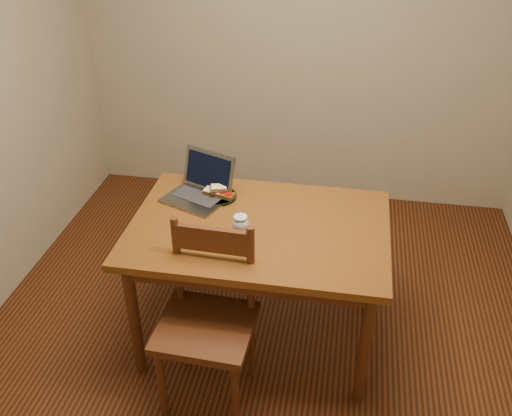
% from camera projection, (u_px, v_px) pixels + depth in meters
% --- Properties ---
extents(floor, '(3.20, 3.20, 0.02)m').
position_uv_depth(floor, '(264.00, 329.00, 3.30)').
color(floor, black).
rests_on(floor, ground).
extents(back_wall, '(3.20, 0.02, 2.60)m').
position_uv_depth(back_wall, '(303.00, 28.00, 3.94)').
color(back_wall, gray).
rests_on(back_wall, floor).
extents(front_wall, '(3.20, 0.02, 2.60)m').
position_uv_depth(front_wall, '(150.00, 406.00, 1.26)').
color(front_wall, gray).
rests_on(front_wall, floor).
extents(table, '(1.30, 0.90, 0.74)m').
position_uv_depth(table, '(259.00, 239.00, 2.92)').
color(table, '#4E2D0D').
rests_on(table, floor).
extents(chair, '(0.46, 0.44, 0.47)m').
position_uv_depth(chair, '(207.00, 314.00, 2.65)').
color(chair, '#3B1E0C').
rests_on(chair, floor).
extents(plate, '(0.19, 0.19, 0.02)m').
position_uv_depth(plate, '(219.00, 196.00, 3.09)').
color(plate, black).
rests_on(plate, table).
extents(sandwich_cheese, '(0.11, 0.08, 0.03)m').
position_uv_depth(sandwich_cheese, '(213.00, 191.00, 3.09)').
color(sandwich_cheese, '#381E0C').
rests_on(sandwich_cheese, plate).
extents(sandwich_tomato, '(0.12, 0.09, 0.03)m').
position_uv_depth(sandwich_tomato, '(225.00, 194.00, 3.07)').
color(sandwich_tomato, '#381E0C').
rests_on(sandwich_tomato, plate).
extents(sandwich_top, '(0.11, 0.08, 0.03)m').
position_uv_depth(sandwich_top, '(219.00, 189.00, 3.07)').
color(sandwich_top, '#381E0C').
rests_on(sandwich_top, plate).
extents(milk_glass, '(0.08, 0.08, 0.16)m').
position_uv_depth(milk_glass, '(241.00, 230.00, 2.70)').
color(milk_glass, white).
rests_on(milk_glass, table).
extents(laptop, '(0.40, 0.39, 0.23)m').
position_uv_depth(laptop, '(201.00, 186.00, 3.08)').
color(laptop, slate).
rests_on(laptop, table).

